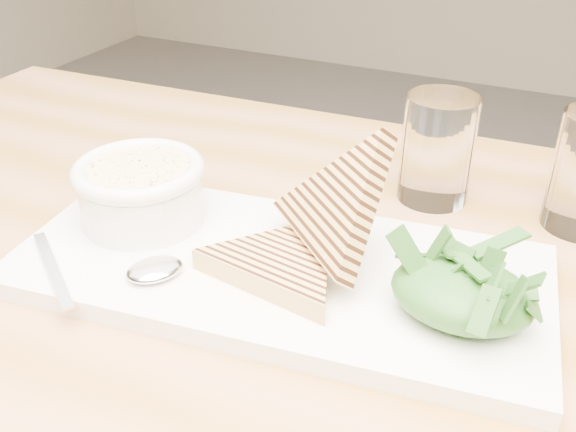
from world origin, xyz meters
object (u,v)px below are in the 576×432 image
at_px(soup_bowl, 142,198).
at_px(platter, 278,270).
at_px(table_top, 257,315).
at_px(glass_near, 437,149).

bearing_deg(soup_bowl, platter, -3.45).
bearing_deg(table_top, glass_near, 69.15).
relative_size(table_top, glass_near, 11.00).
distance_m(table_top, glass_near, 0.25).
height_order(table_top, platter, platter).
height_order(table_top, glass_near, glass_near).
distance_m(table_top, soup_bowl, 0.15).
bearing_deg(table_top, platter, 80.04).
bearing_deg(glass_near, platter, -112.35).
bearing_deg(platter, table_top, -99.96).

